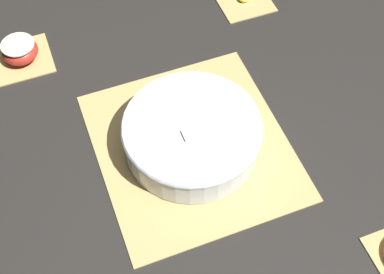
{
  "coord_description": "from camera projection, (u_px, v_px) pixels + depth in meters",
  "views": [
    {
      "loc": [
        -0.55,
        0.21,
        0.9
      ],
      "look_at": [
        0.0,
        0.0,
        0.03
      ],
      "focal_mm": 50.0,
      "sensor_mm": 36.0,
      "label": 1
    }
  ],
  "objects": [
    {
      "name": "ground_plane",
      "position": [
        192.0,
        147.0,
        1.08
      ],
      "size": [
        6.0,
        6.0,
        0.0
      ],
      "primitive_type": "plane",
      "color": "black"
    },
    {
      "name": "apple_half",
      "position": [
        20.0,
        51.0,
        1.19
      ],
      "size": [
        0.08,
        0.08,
        0.04
      ],
      "color": "#B72D23",
      "rests_on": "coaster_mat_far_right"
    },
    {
      "name": "fruit_salad_bowl",
      "position": [
        192.0,
        134.0,
        1.04
      ],
      "size": [
        0.27,
        0.27,
        0.08
      ],
      "color": "silver",
      "rests_on": "bamboo_mat_center"
    },
    {
      "name": "bamboo_mat_center",
      "position": [
        192.0,
        146.0,
        1.07
      ],
      "size": [
        0.41,
        0.37,
        0.01
      ],
      "color": "tan",
      "rests_on": "ground_plane"
    },
    {
      "name": "coaster_mat_near_right",
      "position": [
        244.0,
        0.0,
        1.32
      ],
      "size": [
        0.13,
        0.13,
        0.01
      ],
      "color": "tan",
      "rests_on": "ground_plane"
    },
    {
      "name": "coaster_mat_far_right",
      "position": [
        23.0,
        59.0,
        1.21
      ],
      "size": [
        0.13,
        0.13,
        0.01
      ],
      "color": "tan",
      "rests_on": "ground_plane"
    }
  ]
}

